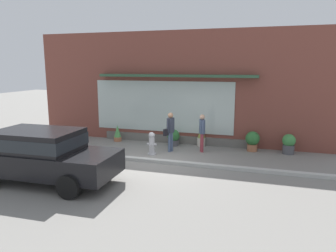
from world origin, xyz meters
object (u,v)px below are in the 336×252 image
fire_hydrant (152,143)px  potted_plant_corner_tall (173,137)px  parked_car_black (42,153)px  pedestrian_with_handbag (170,129)px  potted_plant_doorstep (118,133)px  pedestrian_passerby (202,130)px  potted_plant_by_entrance (252,140)px  potted_plant_near_hydrant (289,143)px  potted_plant_window_left (201,137)px

fire_hydrant → potted_plant_corner_tall: fire_hydrant is taller
parked_car_black → pedestrian_with_handbag: bearing=57.6°
potted_plant_doorstep → pedestrian_passerby: bearing=-9.4°
fire_hydrant → potted_plant_by_entrance: (3.88, 1.76, 0.00)m
pedestrian_passerby → potted_plant_corner_tall: 1.68m
potted_plant_near_hydrant → pedestrian_with_handbag: bearing=-166.7°
potted_plant_by_entrance → potted_plant_doorstep: (-6.25, -0.04, -0.09)m
potted_plant_doorstep → fire_hydrant: bearing=-36.0°
fire_hydrant → potted_plant_window_left: size_ratio=1.00×
pedestrian_passerby → parked_car_black: (-4.01, -4.94, 0.01)m
pedestrian_passerby → potted_plant_window_left: size_ratio=1.72×
fire_hydrant → potted_plant_near_hydrant: (5.31, 1.75, -0.03)m
potted_plant_by_entrance → potted_plant_window_left: size_ratio=0.91×
pedestrian_passerby → potted_plant_window_left: 1.06m
potted_plant_window_left → potted_plant_corner_tall: size_ratio=1.24×
fire_hydrant → potted_plant_by_entrance: fire_hydrant is taller
potted_plant_doorstep → parked_car_black: bearing=-87.8°
potted_plant_corner_tall → pedestrian_with_handbag: bearing=-80.7°
pedestrian_passerby → parked_car_black: parked_car_black is taller
potted_plant_near_hydrant → potted_plant_by_entrance: bearing=179.6°
potted_plant_doorstep → potted_plant_window_left: bearing=3.2°
potted_plant_corner_tall → potted_plant_near_hydrant: bearing=0.6°
potted_plant_doorstep → potted_plant_by_entrance: bearing=0.4°
parked_car_black → potted_plant_doorstep: bearing=90.8°
pedestrian_with_handbag → potted_plant_doorstep: 3.20m
fire_hydrant → pedestrian_with_handbag: size_ratio=0.56×
potted_plant_window_left → potted_plant_corner_tall: bearing=-168.7°
potted_plant_window_left → potted_plant_corner_tall: 1.26m
potted_plant_near_hydrant → potted_plant_corner_tall: potted_plant_near_hydrant is taller
pedestrian_with_handbag → potted_plant_corner_tall: (-0.17, 1.07, -0.57)m
potted_plant_corner_tall → pedestrian_passerby: bearing=-25.1°
potted_plant_window_left → pedestrian_passerby: bearing=-77.3°
pedestrian_with_handbag → potted_plant_doorstep: size_ratio=2.11×
pedestrian_with_handbag → potted_plant_window_left: bearing=163.8°
fire_hydrant → pedestrian_passerby: bearing=28.8°
parked_car_black → potted_plant_window_left: bearing=55.7°
pedestrian_with_handbag → parked_car_black: bearing=-8.2°
pedestrian_passerby → potted_plant_doorstep: size_ratio=2.02×
potted_plant_doorstep → potted_plant_corner_tall: size_ratio=1.06×
potted_plant_window_left → potted_plant_near_hydrant: 3.67m
potted_plant_corner_tall → potted_plant_window_left: bearing=11.3°
potted_plant_window_left → potted_plant_by_entrance: bearing=-4.7°
potted_plant_doorstep → potted_plant_corner_tall: potted_plant_doorstep is taller
fire_hydrant → parked_car_black: parked_car_black is taller
pedestrian_with_handbag → potted_plant_doorstep: pedestrian_with_handbag is taller
fire_hydrant → potted_plant_doorstep: 2.93m
pedestrian_with_handbag → parked_car_black: (-2.74, -4.56, -0.03)m
fire_hydrant → potted_plant_doorstep: (-2.37, 1.72, -0.09)m
pedestrian_passerby → potted_plant_corner_tall: (-1.44, 0.68, -0.54)m
fire_hydrant → potted_plant_near_hydrant: bearing=18.2°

